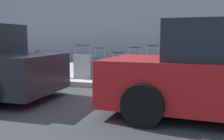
{
  "coord_description": "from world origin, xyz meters",
  "views": [
    {
      "loc": [
        -2.22,
        6.17,
        1.29
      ],
      "look_at": [
        -0.32,
        0.18,
        0.51
      ],
      "focal_mm": 41.91,
      "sensor_mm": 36.0,
      "label": 1
    }
  ],
  "objects": [
    {
      "name": "suitcase_silver_0",
      "position": [
        -2.77,
        -0.57,
        0.49
      ],
      "size": [
        0.49,
        0.29,
        0.91
      ],
      "color": "#9EA0A8",
      "rests_on": "sidewalk_curb"
    },
    {
      "name": "bollard_post",
      "position": [
        2.18,
        -0.49,
        0.54
      ],
      "size": [
        0.15,
        0.15,
        0.8
      ],
      "primitive_type": "cylinder",
      "color": "brown",
      "rests_on": "sidewalk_curb"
    },
    {
      "name": "suitcase_teal_6",
      "position": [
        0.26,
        -0.57,
        0.44
      ],
      "size": [
        0.37,
        0.24,
        0.89
      ],
      "color": "#0F606B",
      "rests_on": "sidewalk_curb"
    },
    {
      "name": "ground_plane",
      "position": [
        0.0,
        0.0,
        0.0
      ],
      "size": [
        40.0,
        40.0,
        0.0
      ],
      "primitive_type": "plane",
      "color": "#333335"
    },
    {
      "name": "suitcase_silver_7",
      "position": [
        0.79,
        -0.6,
        0.48
      ],
      "size": [
        0.51,
        0.23,
        0.96
      ],
      "color": "#9EA0A8",
      "rests_on": "sidewalk_curb"
    },
    {
      "name": "suitcase_red_3",
      "position": [
        -1.17,
        -0.7,
        0.47
      ],
      "size": [
        0.37,
        0.28,
        0.96
      ],
      "color": "red",
      "rests_on": "sidewalk_curb"
    },
    {
      "name": "suitcase_maroon_4",
      "position": [
        -0.7,
        -0.63,
        0.44
      ],
      "size": [
        0.38,
        0.23,
        0.92
      ],
      "color": "maroon",
      "rests_on": "sidewalk_curb"
    },
    {
      "name": "fire_hydrant",
      "position": [
        1.7,
        -0.64,
        0.51
      ],
      "size": [
        0.39,
        0.21,
        0.71
      ],
      "color": "#99999E",
      "rests_on": "sidewalk_curb"
    },
    {
      "name": "suitcase_black_1",
      "position": [
        -2.22,
        -0.61,
        0.46
      ],
      "size": [
        0.42,
        0.21,
        0.86
      ],
      "color": "black",
      "rests_on": "sidewalk_curb"
    },
    {
      "name": "suitcase_olive_2",
      "position": [
        -1.68,
        -0.69,
        0.47
      ],
      "size": [
        0.46,
        0.22,
        0.89
      ],
      "color": "#59601E",
      "rests_on": "sidewalk_curb"
    },
    {
      "name": "sidewalk_curb",
      "position": [
        0.0,
        -2.5,
        0.07
      ],
      "size": [
        18.0,
        5.0,
        0.14
      ],
      "primitive_type": "cube",
      "color": "#ADA89E",
      "rests_on": "ground_plane"
    },
    {
      "name": "suitcase_navy_5",
      "position": [
        -0.22,
        -0.69,
        0.4
      ],
      "size": [
        0.4,
        0.22,
        0.77
      ],
      "color": "navy",
      "rests_on": "sidewalk_curb"
    }
  ]
}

